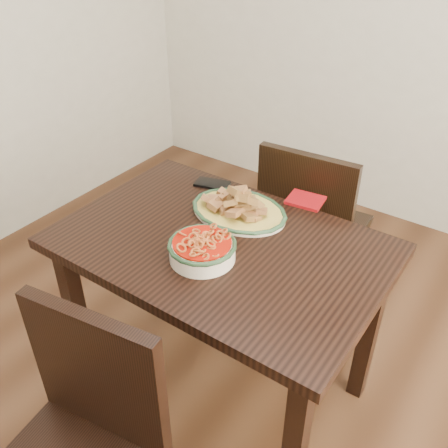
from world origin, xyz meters
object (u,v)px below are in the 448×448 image
Objects in this scene: fish_plate at (239,203)px; noodle_bowl at (202,248)px; chair_near at (81,444)px; smartphone at (212,184)px; dining_table at (221,266)px; chair_far at (310,224)px.

fish_plate is 0.30m from noodle_bowl.
chair_near reaches higher than noodle_bowl.
fish_plate reaches higher than smartphone.
dining_table is 0.72m from chair_near.
fish_plate is (-0.05, 0.18, 0.15)m from dining_table.
noodle_bowl is at bearing -86.85° from dining_table.
chair_near reaches higher than smartphone.
chair_far reaches higher than noodle_bowl.
noodle_bowl reaches higher than dining_table.
fish_plate is at bearing 86.39° from chair_near.
fish_plate is 0.24m from smartphone.
dining_table is at bearing 93.15° from noodle_bowl.
smartphone is (-0.28, 1.00, 0.26)m from chair_near.
fish_plate is 1.63× the size of noodle_bowl.
noodle_bowl is at bearing 81.88° from chair_far.
chair_far is at bearing 85.01° from dining_table.
dining_table is 0.24m from fish_plate.
dining_table is 1.25× the size of chair_far.
smartphone is (-0.31, -0.32, 0.26)m from chair_far.
noodle_bowl reaches higher than smartphone.
chair_far is 3.95× the size of noodle_bowl.
smartphone is at bearing 122.41° from noodle_bowl.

